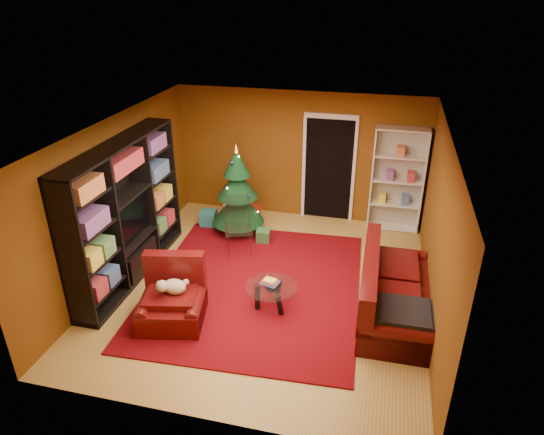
% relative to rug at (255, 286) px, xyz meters
% --- Properties ---
extents(floor, '(5.00, 5.50, 0.05)m').
position_rel_rug_xyz_m(floor, '(0.18, 0.07, -0.04)').
color(floor, '#B08D41').
rests_on(floor, ground).
extents(ceiling, '(5.00, 5.50, 0.05)m').
position_rel_rug_xyz_m(ceiling, '(0.18, 0.07, 2.61)').
color(ceiling, silver).
rests_on(ceiling, wall_back).
extents(wall_back, '(5.00, 0.05, 2.60)m').
position_rel_rug_xyz_m(wall_back, '(0.18, 2.84, 1.29)').
color(wall_back, brown).
rests_on(wall_back, ground).
extents(wall_left, '(0.05, 5.50, 2.60)m').
position_rel_rug_xyz_m(wall_left, '(-2.35, 0.07, 1.29)').
color(wall_left, brown).
rests_on(wall_left, ground).
extents(wall_right, '(0.05, 5.50, 2.60)m').
position_rel_rug_xyz_m(wall_right, '(2.70, 0.07, 1.29)').
color(wall_right, brown).
rests_on(wall_right, ground).
extents(doorway, '(1.06, 0.60, 2.16)m').
position_rel_rug_xyz_m(doorway, '(0.78, 2.80, 1.04)').
color(doorway, black).
rests_on(doorway, floor).
extents(rug, '(3.53, 4.05, 0.02)m').
position_rel_rug_xyz_m(rug, '(0.00, 0.00, 0.00)').
color(rug, '#6C060D').
rests_on(rug, floor).
extents(media_unit, '(0.46, 2.98, 2.29)m').
position_rel_rug_xyz_m(media_unit, '(-2.10, -0.09, 1.13)').
color(media_unit, black).
rests_on(media_unit, floor).
extents(christmas_tree, '(1.33, 1.33, 1.81)m').
position_rel_rug_xyz_m(christmas_tree, '(-0.82, 1.78, 0.87)').
color(christmas_tree, black).
rests_on(christmas_tree, floor).
extents(gift_box_teal, '(0.34, 0.34, 0.31)m').
position_rel_rug_xyz_m(gift_box_teal, '(-1.49, 1.89, 0.14)').
color(gift_box_teal, teal).
rests_on(gift_box_teal, floor).
extents(gift_box_green, '(0.28, 0.28, 0.25)m').
position_rel_rug_xyz_m(gift_box_green, '(-0.24, 1.48, 0.11)').
color(gift_box_green, '#2C6433').
rests_on(gift_box_green, floor).
extents(gift_box_red, '(0.30, 0.30, 0.23)m').
position_rel_rug_xyz_m(gift_box_red, '(-0.73, 2.54, 0.10)').
color(gift_box_red, maroon).
rests_on(gift_box_red, floor).
extents(white_bookshelf, '(0.98, 0.36, 2.11)m').
position_rel_rug_xyz_m(white_bookshelf, '(2.12, 2.64, 1.01)').
color(white_bookshelf, white).
rests_on(white_bookshelf, floor).
extents(armchair, '(1.16, 1.16, 0.76)m').
position_rel_rug_xyz_m(armchair, '(-0.92, -1.13, 0.37)').
color(armchair, '#470A0B').
rests_on(armchair, rug).
extents(dog, '(0.45, 0.38, 0.25)m').
position_rel_rug_xyz_m(dog, '(-0.88, -1.07, 0.56)').
color(dog, beige).
rests_on(dog, armchair).
extents(sofa, '(1.01, 2.19, 0.94)m').
position_rel_rug_xyz_m(sofa, '(2.20, -0.17, 0.46)').
color(sofa, '#470A0B').
rests_on(sofa, rug).
extents(coffee_table, '(0.95, 0.95, 0.49)m').
position_rel_rug_xyz_m(coffee_table, '(0.40, -0.49, 0.20)').
color(coffee_table, gray).
rests_on(coffee_table, rug).
extents(acrylic_chair, '(0.66, 0.68, 0.96)m').
position_rel_rug_xyz_m(acrylic_chair, '(-0.57, 0.99, 0.47)').
color(acrylic_chair, '#66605B').
rests_on(acrylic_chair, rug).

